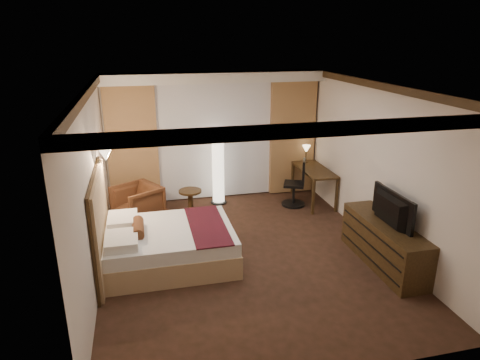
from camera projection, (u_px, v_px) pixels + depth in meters
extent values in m
cube|color=black|center=(246.00, 254.00, 6.98)|extent=(4.50, 5.50, 0.01)
cube|color=white|center=(246.00, 86.00, 6.11)|extent=(4.50, 5.50, 0.01)
cube|color=silver|center=(214.00, 136.00, 9.08)|extent=(4.50, 0.02, 2.70)
cube|color=silver|center=(92.00, 187.00, 6.05)|extent=(0.02, 5.50, 2.70)
cube|color=silver|center=(378.00, 166.00, 7.04)|extent=(0.02, 5.50, 2.70)
cube|color=white|center=(215.00, 77.00, 8.44)|extent=(4.50, 0.50, 0.20)
cube|color=silver|center=(215.00, 142.00, 9.03)|extent=(2.48, 0.04, 2.45)
cube|color=#AD864F|center=(133.00, 147.00, 8.61)|extent=(1.00, 0.14, 2.45)
cube|color=#AD864F|center=(292.00, 138.00, 9.35)|extent=(1.00, 0.14, 2.45)
imported|color=#4C2D17|center=(137.00, 202.00, 8.09)|extent=(1.01, 1.03, 0.79)
imported|color=black|center=(387.00, 205.00, 6.36)|extent=(0.60, 1.03, 0.14)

